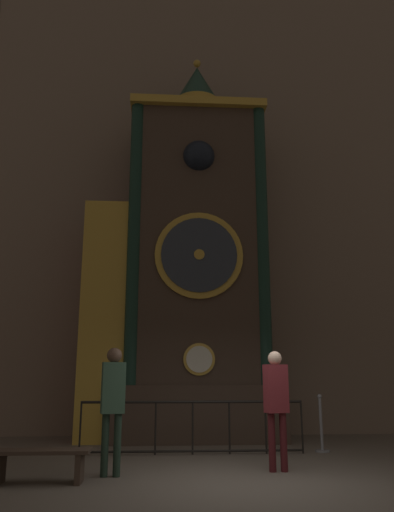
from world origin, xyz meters
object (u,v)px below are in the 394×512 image
(clock_tower, at_px, (185,265))
(stanchion_post, at_px, (322,433))
(visitor_bench, at_px, (40,459))
(visitor_near, at_px, (113,396))
(visitor_far, at_px, (276,397))

(clock_tower, bearing_deg, stanchion_post, -35.00)
(stanchion_post, xyz_separation_m, visitor_bench, (-4.74, -2.59, -0.04))
(clock_tower, bearing_deg, visitor_near, -107.09)
(stanchion_post, relative_size, visitor_bench, 0.80)
(visitor_bench, bearing_deg, visitor_far, 10.48)
(visitor_near, xyz_separation_m, visitor_far, (2.53, 0.22, -0.03))
(visitor_far, xyz_separation_m, stanchion_post, (1.29, 1.95, -0.74))
(clock_tower, xyz_separation_m, visitor_bench, (-2.14, -4.41, -3.71))
(clock_tower, relative_size, visitor_far, 5.38)
(visitor_near, bearing_deg, visitor_bench, -168.39)
(stanchion_post, bearing_deg, visitor_near, -150.37)
(visitor_near, height_order, stanchion_post, visitor_near)
(visitor_near, relative_size, stanchion_post, 1.72)
(visitor_far, height_order, visitor_bench, visitor_far)
(visitor_near, distance_m, visitor_bench, 1.29)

